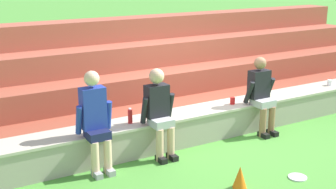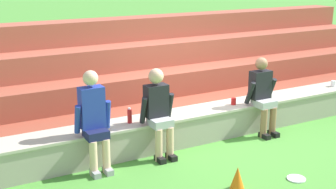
{
  "view_description": "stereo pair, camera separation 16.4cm",
  "coord_description": "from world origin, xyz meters",
  "px_view_note": "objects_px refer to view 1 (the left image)",
  "views": [
    {
      "loc": [
        -4.5,
        -5.65,
        2.82
      ],
      "look_at": [
        -1.02,
        0.27,
        0.85
      ],
      "focal_mm": 48.63,
      "sensor_mm": 36.0,
      "label": 1
    },
    {
      "loc": [
        -4.36,
        -5.73,
        2.82
      ],
      "look_at": [
        -1.02,
        0.27,
        0.85
      ],
      "focal_mm": 48.63,
      "sensor_mm": 36.0,
      "label": 2
    }
  ],
  "objects_px": {
    "person_left_of_center": "(159,110)",
    "plastic_cup_right_end": "(330,83)",
    "plastic_cup_left_end": "(233,101)",
    "sports_cone": "(240,177)",
    "water_bottle_near_right": "(266,93)",
    "water_bottle_center_gap": "(130,116)",
    "frisbee": "(298,177)",
    "person_far_left": "(95,119)",
    "person_center": "(261,93)"
  },
  "relations": [
    {
      "from": "plastic_cup_left_end",
      "to": "plastic_cup_right_end",
      "type": "distance_m",
      "value": 2.45
    },
    {
      "from": "water_bottle_near_right",
      "to": "plastic_cup_left_end",
      "type": "xyz_separation_m",
      "value": [
        -0.74,
        0.02,
        -0.05
      ]
    },
    {
      "from": "person_far_left",
      "to": "person_center",
      "type": "distance_m",
      "value": 3.0
    },
    {
      "from": "water_bottle_near_right",
      "to": "plastic_cup_right_end",
      "type": "relative_size",
      "value": 1.96
    },
    {
      "from": "person_left_of_center",
      "to": "plastic_cup_right_end",
      "type": "xyz_separation_m",
      "value": [
        4.04,
        0.28,
        -0.17
      ]
    },
    {
      "from": "person_center",
      "to": "water_bottle_center_gap",
      "type": "relative_size",
      "value": 5.55
    },
    {
      "from": "frisbee",
      "to": "water_bottle_center_gap",
      "type": "bearing_deg",
      "value": 130.37
    },
    {
      "from": "person_left_of_center",
      "to": "sports_cone",
      "type": "bearing_deg",
      "value": -74.74
    },
    {
      "from": "person_far_left",
      "to": "person_left_of_center",
      "type": "bearing_deg",
      "value": -0.6
    },
    {
      "from": "person_left_of_center",
      "to": "water_bottle_center_gap",
      "type": "relative_size",
      "value": 5.67
    },
    {
      "from": "person_far_left",
      "to": "plastic_cup_left_end",
      "type": "height_order",
      "value": "person_far_left"
    },
    {
      "from": "plastic_cup_right_end",
      "to": "frisbee",
      "type": "distance_m",
      "value": 3.42
    },
    {
      "from": "person_left_of_center",
      "to": "person_center",
      "type": "xyz_separation_m",
      "value": [
        2.0,
        -0.01,
        -0.02
      ]
    },
    {
      "from": "water_bottle_center_gap",
      "to": "plastic_cup_left_end",
      "type": "relative_size",
      "value": 2.07
    },
    {
      "from": "person_far_left",
      "to": "frisbee",
      "type": "height_order",
      "value": "person_far_left"
    },
    {
      "from": "person_left_of_center",
      "to": "plastic_cup_right_end",
      "type": "distance_m",
      "value": 4.06
    },
    {
      "from": "person_center",
      "to": "water_bottle_near_right",
      "type": "xyz_separation_m",
      "value": [
        0.33,
        0.25,
        -0.1
      ]
    },
    {
      "from": "person_left_of_center",
      "to": "plastic_cup_right_end",
      "type": "bearing_deg",
      "value": 3.99
    },
    {
      "from": "person_center",
      "to": "water_bottle_center_gap",
      "type": "bearing_deg",
      "value": 173.21
    },
    {
      "from": "water_bottle_center_gap",
      "to": "frisbee",
      "type": "relative_size",
      "value": 0.93
    },
    {
      "from": "water_bottle_center_gap",
      "to": "plastic_cup_right_end",
      "type": "bearing_deg",
      "value": 0.16
    },
    {
      "from": "plastic_cup_right_end",
      "to": "plastic_cup_left_end",
      "type": "bearing_deg",
      "value": -179.52
    },
    {
      "from": "person_left_of_center",
      "to": "person_center",
      "type": "bearing_deg",
      "value": -0.28
    },
    {
      "from": "frisbee",
      "to": "sports_cone",
      "type": "height_order",
      "value": "sports_cone"
    },
    {
      "from": "person_left_of_center",
      "to": "person_center",
      "type": "distance_m",
      "value": 2.0
    },
    {
      "from": "water_bottle_center_gap",
      "to": "frisbee",
      "type": "distance_m",
      "value": 2.56
    },
    {
      "from": "person_far_left",
      "to": "frisbee",
      "type": "xyz_separation_m",
      "value": [
        2.27,
        -1.64,
        -0.76
      ]
    },
    {
      "from": "water_bottle_center_gap",
      "to": "plastic_cup_right_end",
      "type": "height_order",
      "value": "water_bottle_center_gap"
    },
    {
      "from": "water_bottle_center_gap",
      "to": "water_bottle_near_right",
      "type": "xyz_separation_m",
      "value": [
        2.68,
        -0.03,
        -0.01
      ]
    },
    {
      "from": "person_center",
      "to": "water_bottle_near_right",
      "type": "height_order",
      "value": "person_center"
    },
    {
      "from": "person_far_left",
      "to": "person_center",
      "type": "height_order",
      "value": "person_far_left"
    },
    {
      "from": "water_bottle_center_gap",
      "to": "plastic_cup_right_end",
      "type": "xyz_separation_m",
      "value": [
        4.4,
        0.01,
        -0.05
      ]
    },
    {
      "from": "water_bottle_near_right",
      "to": "plastic_cup_right_end",
      "type": "xyz_separation_m",
      "value": [
        1.71,
        0.04,
        -0.05
      ]
    },
    {
      "from": "plastic_cup_right_end",
      "to": "person_left_of_center",
      "type": "bearing_deg",
      "value": -176.01
    },
    {
      "from": "water_bottle_center_gap",
      "to": "plastic_cup_right_end",
      "type": "distance_m",
      "value": 4.4
    },
    {
      "from": "plastic_cup_left_end",
      "to": "frisbee",
      "type": "bearing_deg",
      "value": -100.03
    },
    {
      "from": "frisbee",
      "to": "plastic_cup_left_end",
      "type": "bearing_deg",
      "value": 79.97
    },
    {
      "from": "water_bottle_near_right",
      "to": "plastic_cup_right_end",
      "type": "bearing_deg",
      "value": 1.32
    },
    {
      "from": "person_center",
      "to": "water_bottle_center_gap",
      "type": "xyz_separation_m",
      "value": [
        -2.35,
        0.28,
        -0.09
      ]
    },
    {
      "from": "water_bottle_near_right",
      "to": "plastic_cup_left_end",
      "type": "distance_m",
      "value": 0.74
    },
    {
      "from": "person_center",
      "to": "plastic_cup_right_end",
      "type": "height_order",
      "value": "person_center"
    },
    {
      "from": "person_far_left",
      "to": "sports_cone",
      "type": "relative_size",
      "value": 4.76
    },
    {
      "from": "water_bottle_near_right",
      "to": "frisbee",
      "type": "xyz_separation_m",
      "value": [
        -1.07,
        -1.87,
        -0.6
      ]
    },
    {
      "from": "person_left_of_center",
      "to": "water_bottle_near_right",
      "type": "relative_size",
      "value": 5.99
    },
    {
      "from": "person_center",
      "to": "plastic_cup_left_end",
      "type": "distance_m",
      "value": 0.51
    },
    {
      "from": "person_left_of_center",
      "to": "water_bottle_center_gap",
      "type": "xyz_separation_m",
      "value": [
        -0.35,
        0.27,
        -0.11
      ]
    },
    {
      "from": "person_center",
      "to": "water_bottle_near_right",
      "type": "bearing_deg",
      "value": 37.01
    },
    {
      "from": "person_left_of_center",
      "to": "frisbee",
      "type": "distance_m",
      "value": 2.18
    },
    {
      "from": "water_bottle_center_gap",
      "to": "frisbee",
      "type": "xyz_separation_m",
      "value": [
        1.61,
        -1.9,
        -0.61
      ]
    },
    {
      "from": "plastic_cup_left_end",
      "to": "sports_cone",
      "type": "bearing_deg",
      "value": -125.17
    }
  ]
}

